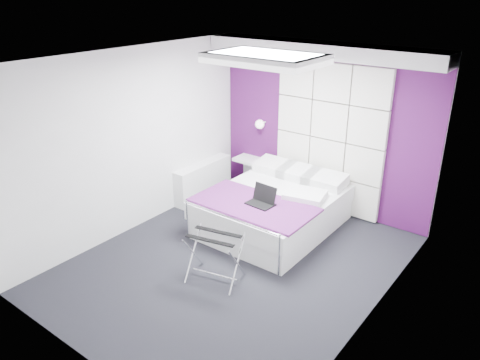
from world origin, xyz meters
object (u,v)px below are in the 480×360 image
at_px(wall_lamp, 261,124).
at_px(bed, 274,208).
at_px(luggage_rack, 215,258).
at_px(laptop, 262,199).
at_px(radiator, 203,180).
at_px(nightstand, 249,159).

height_order(wall_lamp, bed, wall_lamp).
xyz_separation_m(luggage_rack, laptop, (-0.08, 1.12, 0.33)).
bearing_deg(wall_lamp, luggage_rack, -66.71).
relative_size(luggage_rack, laptop, 1.69).
distance_m(radiator, luggage_rack, 2.43).
bearing_deg(nightstand, luggage_rack, -62.15).
distance_m(wall_lamp, laptop, 1.78).
distance_m(wall_lamp, nightstand, 0.70).
bearing_deg(radiator, laptop, -20.40).
bearing_deg(laptop, nightstand, 136.33).
distance_m(luggage_rack, laptop, 1.17).
distance_m(nightstand, laptop, 1.80).
xyz_separation_m(wall_lamp, radiator, (-0.64, -0.76, -0.92)).
bearing_deg(luggage_rack, wall_lamp, 100.03).
bearing_deg(bed, nightstand, 141.25).
height_order(nightstand, luggage_rack, luggage_rack).
height_order(radiator, laptop, laptop).
xyz_separation_m(bed, laptop, (0.09, -0.43, 0.33)).
bearing_deg(radiator, wall_lamp, 49.90).
distance_m(wall_lamp, radiator, 1.35).
bearing_deg(luggage_rack, nightstand, 104.59).
distance_m(wall_lamp, luggage_rack, 2.86).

